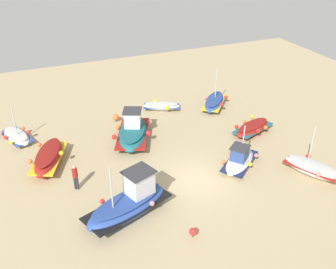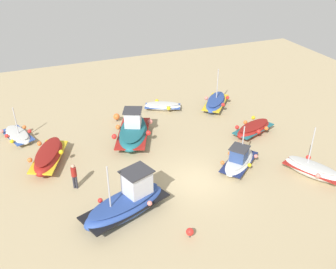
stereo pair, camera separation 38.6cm
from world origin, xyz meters
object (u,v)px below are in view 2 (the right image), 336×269
object	(u,v)px
fishing_boat_3	(216,102)
fishing_boat_5	(49,156)
fishing_boat_1	(133,131)
mooring_buoy_1	(117,117)
person_walking	(74,175)
mooring_buoy_0	(190,232)
fishing_boat_2	(239,160)
fishing_boat_4	(312,169)
fishing_boat_6	(17,135)
fishing_boat_0	(127,202)
fishing_boat_7	(163,106)
fishing_boat_8	(253,129)

from	to	relation	value
fishing_boat_3	fishing_boat_5	size ratio (longest dim) A/B	0.87
fishing_boat_1	mooring_buoy_1	distance (m)	3.24
person_walking	mooring_buoy_0	distance (m)	7.65
fishing_boat_2	fishing_boat_4	size ratio (longest dim) A/B	0.95
fishing_boat_4	person_walking	size ratio (longest dim) A/B	2.28
fishing_boat_5	mooring_buoy_1	distance (m)	6.96
fishing_boat_1	fishing_boat_2	size ratio (longest dim) A/B	1.44
fishing_boat_2	person_walking	distance (m)	10.18
fishing_boat_6	fishing_boat_0	bearing A→B (deg)	-175.22
fishing_boat_6	mooring_buoy_0	world-z (taller)	fishing_boat_6
fishing_boat_2	fishing_boat_6	size ratio (longest dim) A/B	1.07
fishing_boat_6	fishing_boat_1	bearing A→B (deg)	-133.20
mooring_buoy_1	fishing_boat_0	bearing A→B (deg)	78.06
fishing_boat_4	fishing_boat_7	xyz separation A→B (m)	(5.16, -12.11, -0.15)
fishing_boat_8	mooring_buoy_1	world-z (taller)	fishing_boat_8
fishing_boat_4	mooring_buoy_0	bearing A→B (deg)	-104.75
fishing_boat_3	fishing_boat_7	distance (m)	4.47
fishing_boat_1	fishing_boat_7	distance (m)	5.36
fishing_boat_0	fishing_boat_8	size ratio (longest dim) A/B	1.42
person_walking	fishing_boat_3	bearing A→B (deg)	-29.26
fishing_boat_7	mooring_buoy_0	world-z (taller)	fishing_boat_7
fishing_boat_3	fishing_boat_7	world-z (taller)	fishing_boat_3
fishing_boat_5	fishing_boat_8	xyz separation A→B (m)	(-14.38, 1.44, -0.16)
mooring_buoy_1	fishing_boat_5	bearing A→B (deg)	36.94
fishing_boat_2	mooring_buoy_1	size ratio (longest dim) A/B	5.42
mooring_buoy_0	fishing_boat_7	bearing A→B (deg)	-105.69
fishing_boat_5	person_walking	size ratio (longest dim) A/B	2.65
fishing_boat_7	fishing_boat_8	xyz separation A→B (m)	(-4.73, 6.27, 0.10)
fishing_boat_0	fishing_boat_1	bearing A→B (deg)	50.40
mooring_buoy_1	fishing_boat_7	bearing A→B (deg)	-171.00
fishing_boat_1	fishing_boat_4	distance (m)	12.13
fishing_boat_0	person_walking	world-z (taller)	fishing_boat_0
fishing_boat_0	fishing_boat_4	world-z (taller)	fishing_boat_0
fishing_boat_5	fishing_boat_6	size ratio (longest dim) A/B	1.30
mooring_buoy_0	person_walking	bearing A→B (deg)	-53.08
fishing_boat_5	mooring_buoy_0	size ratio (longest dim) A/B	8.01
fishing_boat_3	mooring_buoy_0	world-z (taller)	fishing_boat_3
fishing_boat_2	fishing_boat_5	distance (m)	12.14
fishing_boat_4	mooring_buoy_1	bearing A→B (deg)	-167.90
fishing_boat_0	fishing_boat_5	size ratio (longest dim) A/B	1.21
mooring_buoy_1	fishing_boat_6	bearing A→B (deg)	0.54
fishing_boat_3	fishing_boat_6	size ratio (longest dim) A/B	1.14
fishing_boat_7	fishing_boat_5	bearing A→B (deg)	51.24
fishing_boat_1	fishing_boat_5	size ratio (longest dim) A/B	1.18
fishing_boat_5	fishing_boat_3	bearing A→B (deg)	-52.96
fishing_boat_5	mooring_buoy_1	world-z (taller)	fishing_boat_5
fishing_boat_8	person_walking	size ratio (longest dim) A/B	2.26
fishing_boat_3	fishing_boat_6	distance (m)	15.72
fishing_boat_0	mooring_buoy_1	distance (m)	10.81
fishing_boat_3	fishing_boat_7	bearing A→B (deg)	-64.45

